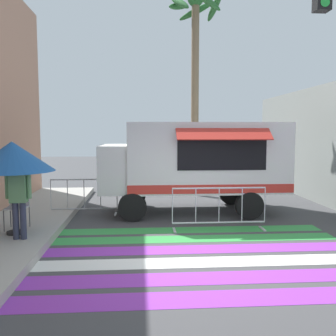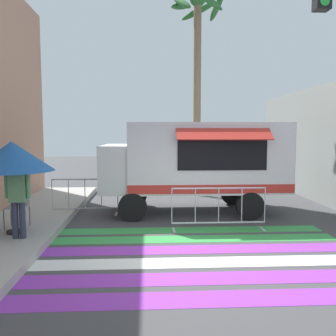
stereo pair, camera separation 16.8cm
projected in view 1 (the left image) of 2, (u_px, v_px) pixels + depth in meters
ground_plane at (203, 254)px, 7.38m from camera, size 60.00×60.00×0.00m
crosswalk_painted at (204, 255)px, 7.29m from camera, size 6.40×4.36×0.01m
food_truck at (191, 159)px, 11.12m from camera, size 5.34×2.79×2.66m
patio_umbrella at (12, 157)px, 8.04m from camera, size 1.79×1.79×2.03m
folding_chair at (18, 203)px, 8.65m from camera, size 0.46×0.46×0.97m
vendor_person at (18, 195)px, 7.71m from camera, size 0.53×0.22×1.65m
barricade_front at (219, 209)px, 9.13m from camera, size 2.31×0.44×1.06m
barricade_side at (84, 197)px, 10.78m from camera, size 1.91×0.44×1.06m
palm_tree at (195, 50)px, 13.87m from camera, size 2.10×2.07×7.58m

